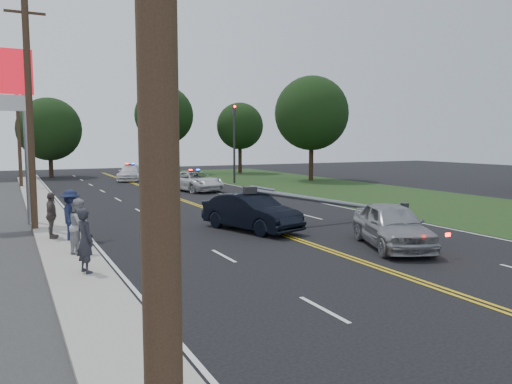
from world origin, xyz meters
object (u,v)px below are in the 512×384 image
crashed_sedan (251,212)px  bystander_a (85,240)px  utility_pole_far (18,126)px  emergency_b (130,173)px  utility_pole_mid (30,113)px  bystander_c (71,215)px  fallen_streetlight (343,203)px  bystander_b (80,226)px  emergency_a (195,181)px  traffic_signal (234,137)px  bystander_d (51,215)px  waiting_sedan (392,225)px

crashed_sedan → bystander_a: bearing=-166.7°
utility_pole_far → emergency_b: utility_pole_far is taller
utility_pole_mid → bystander_c: 5.34m
fallen_streetlight → emergency_b: size_ratio=1.86×
bystander_b → emergency_a: bearing=-0.0°
traffic_signal → utility_pole_mid: utility_pole_mid is taller
bystander_a → bystander_d: 5.89m
traffic_signal → emergency_a: 8.23m
bystander_a → bystander_d: (-0.46, 5.88, -0.04)m
bystander_a → bystander_b: bystander_a is taller
emergency_b → bystander_b: size_ratio=2.73×
utility_pole_mid → utility_pole_far: size_ratio=1.00×
crashed_sedan → emergency_b: size_ratio=0.97×
crashed_sedan → bystander_a: size_ratio=2.60×
bystander_a → emergency_a: bearing=-45.3°
utility_pole_far → crashed_sedan: (8.47, -26.05, -4.28)m
fallen_streetlight → emergency_b: (-3.76, 29.06, -0.19)m
bystander_a → bystander_c: bystander_c is taller
emergency_a → bystander_d: (-11.42, -15.71, 0.26)m
bystander_b → bystander_d: 3.15m
waiting_sedan → bystander_c: bearing=171.5°
crashed_sedan → bystander_c: 7.37m
crashed_sedan → emergency_a: crashed_sedan is taller
bystander_a → bystander_c: (0.18, 5.20, 0.03)m
emergency_a → bystander_c: (-10.78, -16.38, 0.32)m
crashed_sedan → bystander_b: size_ratio=2.64×
crashed_sedan → bystander_d: bystander_d is taller
emergency_b → bystander_d: (-9.13, -27.74, 0.29)m
bystander_b → crashed_sedan: bearing=-47.0°
crashed_sedan → emergency_b: (1.16, 29.11, -0.07)m
traffic_signal → bystander_c: traffic_signal is taller
emergency_a → bystander_d: bearing=-138.8°
bystander_c → bystander_b: bearing=-168.9°
utility_pole_far → bystander_b: utility_pole_far is taller
bystander_a → bystander_b: bearing=-22.6°
traffic_signal → bystander_c: bearing=-127.5°
emergency_a → bystander_b: bearing=-132.6°
utility_pole_far → crashed_sedan: bearing=-72.0°
utility_pole_mid → crashed_sedan: utility_pole_mid is taller
waiting_sedan → emergency_a: 22.48m
emergency_a → bystander_c: bearing=-136.1°
utility_pole_far → crashed_sedan: size_ratio=2.05×
emergency_b → bystander_b: (-8.46, -30.82, 0.31)m
utility_pole_mid → bystander_a: bearing=-83.6°
crashed_sedan → bystander_b: (-7.30, -1.71, 0.24)m
bystander_a → bystander_d: bearing=-13.9°
traffic_signal → emergency_b: 11.13m
emergency_a → traffic_signal: bearing=28.9°
utility_pole_mid → bystander_c: bearing=-71.3°
utility_pole_far → emergency_a: (11.92, -8.97, -4.32)m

